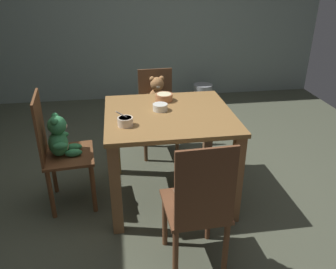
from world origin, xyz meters
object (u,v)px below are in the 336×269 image
(porridge_bowl_cream_near_left, at_px, (125,121))
(teddy_chair_near_front, at_px, (198,196))
(teddy_chair_far_center, at_px, (158,104))
(metal_pail, at_px, (203,94))
(teddy_chair_near_left, at_px, (60,144))
(porridge_bowl_terracotta_far_center, at_px, (164,97))
(porridge_bowl_white_center, at_px, (160,107))
(dining_table, at_px, (169,131))

(porridge_bowl_cream_near_left, bearing_deg, teddy_chair_near_front, -58.21)
(teddy_chair_far_center, relative_size, metal_pail, 3.12)
(teddy_chair_far_center, height_order, teddy_chair_near_left, teddy_chair_near_left)
(teddy_chair_far_center, height_order, porridge_bowl_cream_near_left, porridge_bowl_cream_near_left)
(porridge_bowl_terracotta_far_center, bearing_deg, metal_pail, 66.40)
(porridge_bowl_white_center, relative_size, metal_pail, 0.43)
(porridge_bowl_cream_near_left, height_order, porridge_bowl_white_center, porridge_bowl_cream_near_left)
(teddy_chair_far_center, xyz_separation_m, porridge_bowl_cream_near_left, (-0.35, -1.00, 0.26))
(teddy_chair_near_front, xyz_separation_m, porridge_bowl_cream_near_left, (-0.39, 0.63, 0.23))
(porridge_bowl_cream_near_left, height_order, metal_pail, porridge_bowl_cream_near_left)
(porridge_bowl_cream_near_left, xyz_separation_m, metal_pail, (1.16, 2.34, -0.65))
(porridge_bowl_white_center, bearing_deg, teddy_chair_near_front, -83.01)
(dining_table, xyz_separation_m, porridge_bowl_cream_near_left, (-0.34, -0.19, 0.19))
(teddy_chair_near_front, distance_m, porridge_bowl_white_center, 0.92)
(teddy_chair_near_left, bearing_deg, porridge_bowl_terracotta_far_center, 12.10)
(porridge_bowl_terracotta_far_center, xyz_separation_m, porridge_bowl_cream_near_left, (-0.34, -0.47, 0.00))
(teddy_chair_far_center, distance_m, porridge_bowl_white_center, 0.79)
(teddy_chair_near_left, xyz_separation_m, porridge_bowl_cream_near_left, (0.51, -0.20, 0.25))
(teddy_chair_near_front, xyz_separation_m, porridge_bowl_white_center, (-0.11, 0.88, 0.23))
(dining_table, distance_m, teddy_chair_near_left, 0.85)
(teddy_chair_far_center, distance_m, metal_pail, 1.62)
(teddy_chair_far_center, distance_m, teddy_chair_near_front, 1.63)
(dining_table, bearing_deg, porridge_bowl_white_center, 135.79)
(teddy_chair_near_front, bearing_deg, teddy_chair_far_center, -1.11)
(teddy_chair_near_front, height_order, porridge_bowl_white_center, teddy_chair_near_front)
(porridge_bowl_terracotta_far_center, height_order, metal_pail, porridge_bowl_terracotta_far_center)
(teddy_chair_near_left, distance_m, porridge_bowl_white_center, 0.83)
(teddy_chair_far_center, xyz_separation_m, teddy_chair_near_left, (-0.86, -0.80, 0.01))
(dining_table, xyz_separation_m, porridge_bowl_terracotta_far_center, (-0.00, 0.27, 0.19))
(metal_pail, bearing_deg, porridge_bowl_white_center, -112.84)
(teddy_chair_near_left, bearing_deg, porridge_bowl_white_center, -1.50)
(porridge_bowl_terracotta_far_center, distance_m, porridge_bowl_white_center, 0.22)
(porridge_bowl_terracotta_far_center, bearing_deg, teddy_chair_near_left, -162.56)
(teddy_chair_near_left, relative_size, porridge_bowl_white_center, 8.12)
(dining_table, distance_m, porridge_bowl_white_center, 0.20)
(dining_table, xyz_separation_m, teddy_chair_near_left, (-0.85, 0.01, -0.06))
(porridge_bowl_cream_near_left, bearing_deg, teddy_chair_far_center, 70.84)
(dining_table, height_order, teddy_chair_near_front, teddy_chair_near_front)
(porridge_bowl_terracotta_far_center, bearing_deg, porridge_bowl_cream_near_left, -126.16)
(porridge_bowl_white_center, bearing_deg, porridge_bowl_terracotta_far_center, 74.22)
(teddy_chair_far_center, distance_m, porridge_bowl_cream_near_left, 1.09)
(dining_table, height_order, teddy_chair_near_left, teddy_chair_near_left)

